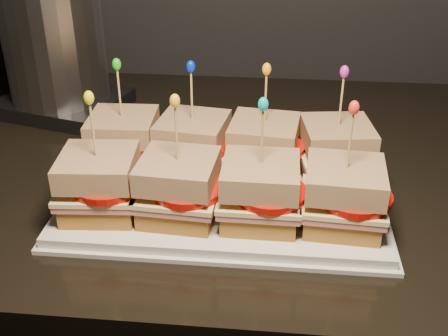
{
  "coord_description": "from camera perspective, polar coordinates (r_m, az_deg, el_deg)",
  "views": [
    {
      "loc": [
        -0.73,
        0.85,
        1.32
      ],
      "look_at": [
        -0.79,
        1.5,
        0.96
      ],
      "focal_mm": 45.0,
      "sensor_mm": 36.0,
      "label": 1
    }
  ],
  "objects": [
    {
      "name": "granite_slab",
      "position": [
        0.92,
        19.35,
        -0.61
      ],
      "size": [
        2.38,
        0.75,
        0.04
      ],
      "primitive_type": "cube",
      "color": "black",
      "rests_on": "cabinet"
    },
    {
      "name": "platter",
      "position": [
        0.76,
        0.0,
        -3.04
      ],
      "size": [
        0.42,
        0.26,
        0.02
      ],
      "primitive_type": "cube",
      "color": "silver",
      "rests_on": "granite_slab"
    },
    {
      "name": "platter_rim",
      "position": [
        0.76,
        0.0,
        -3.42
      ],
      "size": [
        0.43,
        0.27,
        0.01
      ],
      "primitive_type": "cube",
      "color": "silver",
      "rests_on": "granite_slab"
    },
    {
      "name": "sandwich_0_bread_bot",
      "position": [
        0.83,
        -9.96,
        1.0
      ],
      "size": [
        0.09,
        0.09,
        0.02
      ],
      "primitive_type": "cube",
      "rotation": [
        0.0,
        0.0,
        0.04
      ],
      "color": "brown",
      "rests_on": "platter"
    },
    {
      "name": "sandwich_0_ham",
      "position": [
        0.82,
        -10.06,
        2.01
      ],
      "size": [
        0.1,
        0.1,
        0.01
      ],
      "primitive_type": "cube",
      "rotation": [
        0.0,
        0.0,
        0.04
      ],
      "color": "#BC635D",
      "rests_on": "sandwich_0_bread_bot"
    },
    {
      "name": "sandwich_0_cheese",
      "position": [
        0.82,
        -10.1,
        2.45
      ],
      "size": [
        0.1,
        0.1,
        0.01
      ],
      "primitive_type": "cube",
      "rotation": [
        0.0,
        0.0,
        0.04
      ],
      "color": "#F5DC98",
      "rests_on": "sandwich_0_ham"
    },
    {
      "name": "sandwich_0_tomato",
      "position": [
        0.8,
        -9.43,
        2.71
      ],
      "size": [
        0.09,
        0.09,
        0.01
      ],
      "primitive_type": "cylinder",
      "color": "#B70F07",
      "rests_on": "sandwich_0_cheese"
    },
    {
      "name": "sandwich_0_bread_top",
      "position": [
        0.8,
        -10.27,
        4.2
      ],
      "size": [
        0.09,
        0.09,
        0.03
      ],
      "primitive_type": "cube",
      "rotation": [
        0.0,
        0.0,
        0.04
      ],
      "color": "#642E0F",
      "rests_on": "sandwich_0_tomato"
    },
    {
      "name": "sandwich_0_pick",
      "position": [
        0.79,
        -10.56,
        7.21
      ],
      "size": [
        0.0,
        0.0,
        0.09
      ],
      "primitive_type": "cylinder",
      "color": "tan",
      "rests_on": "sandwich_0_bread_top"
    },
    {
      "name": "sandwich_0_frill",
      "position": [
        0.77,
        -10.86,
        10.31
      ],
      "size": [
        0.01,
        0.01,
        0.02
      ],
      "primitive_type": "ellipsoid",
      "color": "#19B219",
      "rests_on": "sandwich_0_pick"
    },
    {
      "name": "sandwich_1_bread_bot",
      "position": [
        0.81,
        -3.11,
        0.68
      ],
      "size": [
        0.1,
        0.1,
        0.02
      ],
      "primitive_type": "cube",
      "rotation": [
        0.0,
        0.0,
        -0.14
      ],
      "color": "brown",
      "rests_on": "platter"
    },
    {
      "name": "sandwich_1_ham",
      "position": [
        0.8,
        -3.14,
        1.72
      ],
      "size": [
        0.11,
        0.11,
        0.01
      ],
      "primitive_type": "cube",
      "rotation": [
        0.0,
        0.0,
        -0.14
      ],
      "color": "#BC635D",
      "rests_on": "sandwich_1_bread_bot"
    },
    {
      "name": "sandwich_1_cheese",
      "position": [
        0.8,
        -3.15,
        2.17
      ],
      "size": [
        0.11,
        0.11,
        0.01
      ],
      "primitive_type": "cube",
      "rotation": [
        0.0,
        0.0,
        -0.14
      ],
      "color": "#F5DC98",
      "rests_on": "sandwich_1_ham"
    },
    {
      "name": "sandwich_1_tomato",
      "position": [
        0.79,
        -2.36,
        2.42
      ],
      "size": [
        0.09,
        0.09,
        0.01
      ],
      "primitive_type": "cylinder",
      "color": "#B70F07",
      "rests_on": "sandwich_1_cheese"
    },
    {
      "name": "sandwich_1_bread_top",
      "position": [
        0.78,
        -3.21,
        3.96
      ],
      "size": [
        0.1,
        0.1,
        0.03
      ],
      "primitive_type": "cube",
      "rotation": [
        0.0,
        0.0,
        -0.14
      ],
      "color": "#642E0F",
      "rests_on": "sandwich_1_tomato"
    },
    {
      "name": "sandwich_1_pick",
      "position": [
        0.77,
        -3.3,
        7.05
      ],
      "size": [
        0.0,
        0.0,
        0.09
      ],
      "primitive_type": "cylinder",
      "color": "tan",
      "rests_on": "sandwich_1_bread_top"
    },
    {
      "name": "sandwich_1_frill",
      "position": [
        0.75,
        -3.4,
        10.24
      ],
      "size": [
        0.01,
        0.01,
        0.02
      ],
      "primitive_type": "ellipsoid",
      "color": "#0222D5",
      "rests_on": "sandwich_1_pick"
    },
    {
      "name": "sandwich_2_bread_bot",
      "position": [
        0.8,
        3.99,
        0.35
      ],
      "size": [
        0.1,
        0.1,
        0.02
      ],
      "primitive_type": "cube",
      "rotation": [
        0.0,
        0.0,
        -0.11
      ],
      "color": "brown",
      "rests_on": "platter"
    },
    {
      "name": "sandwich_2_ham",
      "position": [
        0.79,
        4.03,
        1.39
      ],
      "size": [
        0.11,
        0.1,
        0.01
      ],
      "primitive_type": "cube",
      "rotation": [
        0.0,
        0.0,
        -0.11
      ],
      "color": "#BC635D",
      "rests_on": "sandwich_2_bread_bot"
    },
    {
      "name": "sandwich_2_cheese",
      "position": [
        0.79,
        4.04,
        1.84
      ],
      "size": [
        0.11,
        0.11,
        0.01
      ],
      "primitive_type": "cube",
      "rotation": [
        0.0,
        0.0,
        -0.11
      ],
      "color": "#F5DC98",
      "rests_on": "sandwich_2_ham"
    },
    {
      "name": "sandwich_2_tomato",
      "position": [
        0.78,
        4.93,
        2.09
      ],
      "size": [
        0.09,
        0.09,
        0.01
      ],
      "primitive_type": "cylinder",
      "color": "#B70F07",
      "rests_on": "sandwich_2_cheese"
    },
    {
      "name": "sandwich_2_bread_top",
      "position": [
        0.78,
        4.11,
        3.65
      ],
      "size": [
        0.1,
        0.1,
        0.03
      ],
      "primitive_type": "cube",
      "rotation": [
        0.0,
        0.0,
        -0.11
      ],
      "color": "#642E0F",
      "rests_on": "sandwich_2_tomato"
    },
    {
      "name": "sandwich_2_pick",
      "position": [
        0.76,
        4.23,
        6.77
      ],
      "size": [
        0.0,
        0.0,
        0.09
      ],
      "primitive_type": "cylinder",
      "color": "tan",
      "rests_on": "sandwich_2_bread_top"
    },
    {
      "name": "sandwich_2_frill",
      "position": [
        0.74,
        4.36,
        9.99
      ],
      "size": [
        0.01,
        0.01,
        0.02
      ],
      "primitive_type": "ellipsoid",
      "color": "orange",
      "rests_on": "sandwich_2_pick"
    },
    {
      "name": "sandwich_3_bread_bot",
      "position": [
        0.8,
        11.11,
        0.01
      ],
      "size": [
        0.1,
        0.1,
        0.02
      ],
      "primitive_type": "cube",
      "rotation": [
        0.0,
        0.0,
        0.14
      ],
      "color": "brown",
      "rests_on": "platter"
    },
    {
      "name": "sandwich_3_ham",
      "position": [
        0.8,
        11.22,
        1.04
      ],
      "size": [
        0.11,
        0.11,
        0.01
      ],
      "primitive_type": "cube",
      "rotation": [
        0.0,
        0.0,
        0.14
      ],
      "color": "#BC635D",
      "rests_on": "sandwich_3_bread_bot"
    },
    {
      "name": "sandwich_3_cheese",
      "position": [
        0.79,
        11.27,
        1.49
      ],
      "size": [
        0.11,
        0.11,
        0.01
      ],
      "primitive_type": "cube",
      "rotation": [
        0.0,
        0.0,
        0.14
      ],
      "color": "#F5DC98",
      "rests_on": "sandwich_3_ham"
    },
    {
      "name": "sandwich_3_tomato",
      "position": [
        0.78,
        12.22,
        1.73
      ],
      "size": [
        0.09,
        0.09,
        0.01
      ],
      "primitive_type": "cylinder",
      "color": "#B70F07",
      "rests_on": "sandwich_3_cheese"
    },
    {
      "name": "sandwich_3_bread_top",
      "position": [
        0.78,
        11.46,
        3.28
      ],
      "size": [
        0.1,
        0.1,
        0.03
      ],
      "primitive_type": "cube",
      "rotation": [
        0.0,
        0.0,
        0.14
      ],
      "color": "#642E0F",
      "rests_on": "sandwich_3_tomato"
    },
    {
      "name": "sandwich_3_pick",
      "position": [
        0.76,
        11.79,
        6.36
      ],
      "size": [
        0.0,
        0.0,
        0.09
      ],
      "primitive_type": "cylinder",
      "color": "tan",
      "rests_on": "sandwich_3_bread_top"
    },
    {
      "name": "sandwich_3_frill",
      "position": [
        0.75,
        12.14,
        9.55
      ],
      "size": [
        0.01,
        0.01,
        0.02
      ],
      "primitive_type": "ellipsoid",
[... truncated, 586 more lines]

